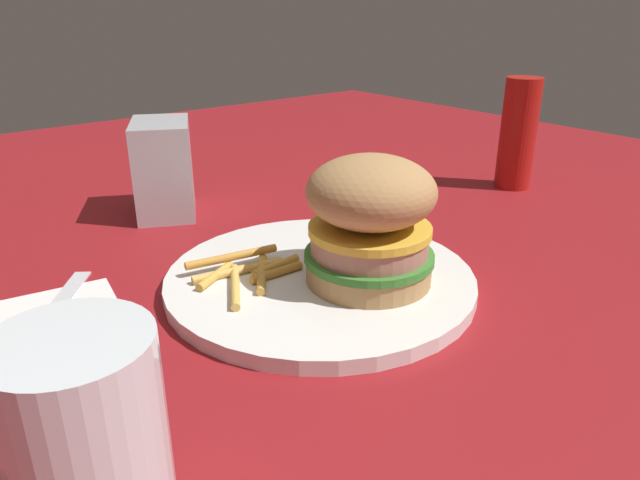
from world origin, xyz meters
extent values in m
plane|color=maroon|center=(0.00, 0.00, 0.00)|extent=(1.60, 1.60, 0.00)
cylinder|color=white|center=(-0.02, 0.02, 0.01)|extent=(0.26, 0.26, 0.01)
cylinder|color=tan|center=(-0.05, 0.05, 0.02)|extent=(0.10, 0.10, 0.02)
cylinder|color=#387F2D|center=(-0.05, 0.05, 0.03)|extent=(0.10, 0.10, 0.01)
cylinder|color=tan|center=(-0.05, 0.05, 0.04)|extent=(0.09, 0.09, 0.02)
cylinder|color=yellow|center=(-0.05, 0.05, 0.06)|extent=(0.10, 0.10, 0.01)
ellipsoid|color=tan|center=(-0.05, 0.05, 0.09)|extent=(0.10, 0.10, 0.06)
cylinder|color=#E5B251|center=(0.03, -0.02, 0.02)|extent=(0.08, 0.02, 0.01)
cylinder|color=gold|center=(0.02, -0.01, 0.02)|extent=(0.04, 0.06, 0.01)
cylinder|color=gold|center=(0.00, -0.01, 0.02)|extent=(0.05, 0.01, 0.01)
cylinder|color=gold|center=(0.05, -0.03, 0.02)|extent=(0.04, 0.03, 0.01)
cylinder|color=#E5B251|center=(0.05, 0.00, 0.02)|extent=(0.04, 0.06, 0.01)
cylinder|color=gold|center=(0.03, -0.04, 0.02)|extent=(0.08, 0.02, 0.01)
cylinder|color=gold|center=(0.01, 0.00, 0.02)|extent=(0.05, 0.01, 0.01)
cube|color=white|center=(0.17, -0.06, 0.00)|extent=(0.13, 0.13, 0.00)
cube|color=silver|center=(0.16, -0.09, 0.00)|extent=(0.08, 0.10, 0.00)
cube|color=silver|center=(0.20, -0.03, 0.00)|extent=(0.04, 0.04, 0.00)
cylinder|color=silver|center=(0.21, 0.00, 0.00)|extent=(0.02, 0.02, 0.00)
cylinder|color=silver|center=(0.21, 0.14, 0.05)|extent=(0.07, 0.07, 0.10)
cylinder|color=silver|center=(0.21, 0.14, 0.03)|extent=(0.06, 0.06, 0.06)
cube|color=#B7BABF|center=(-0.01, -0.23, 0.05)|extent=(0.09, 0.11, 0.10)
cylinder|color=#B21914|center=(-0.39, -0.04, 0.07)|extent=(0.04, 0.04, 0.14)
camera|label=1|loc=(0.25, 0.36, 0.23)|focal=32.88mm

